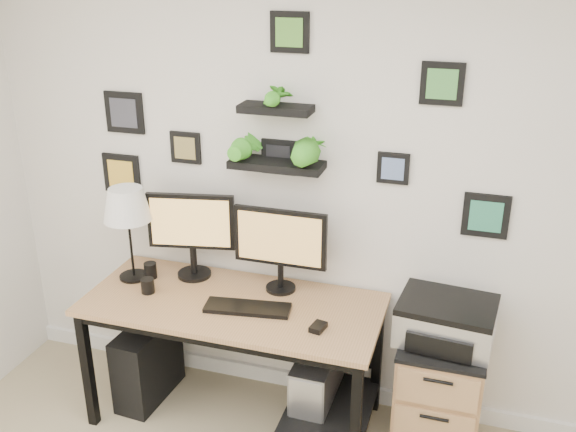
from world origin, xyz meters
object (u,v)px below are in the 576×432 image
at_px(mug, 148,286).
at_px(pc_tower_black, 148,362).
at_px(pc_tower_grey, 317,390).
at_px(monitor_left, 191,229).
at_px(file_cabinet, 438,394).
at_px(table_lamp, 127,207).
at_px(monitor_right, 280,243).
at_px(desk, 242,319).
at_px(printer, 446,321).

height_order(mug, pc_tower_black, mug).
bearing_deg(pc_tower_grey, monitor_left, 170.11).
distance_m(mug, file_cabinet, 1.66).
bearing_deg(mug, table_lamp, 140.77).
bearing_deg(monitor_left, table_lamp, -160.06).
relative_size(mug, pc_tower_black, 0.18).
relative_size(monitor_right, file_cabinet, 0.77).
bearing_deg(monitor_right, pc_tower_black, -166.54).
xyz_separation_m(desk, pc_tower_grey, (0.42, 0.04, -0.40)).
relative_size(monitor_left, pc_tower_black, 1.08).
height_order(desk, table_lamp, table_lamp).
relative_size(file_cabinet, printer, 1.34).
height_order(monitor_left, mug, monitor_left).
relative_size(monitor_left, table_lamp, 0.92).
distance_m(monitor_right, mug, 0.77).
relative_size(pc_tower_grey, file_cabinet, 0.69).
xyz_separation_m(monitor_left, table_lamp, (-0.32, -0.12, 0.14)).
distance_m(pc_tower_grey, file_cabinet, 0.66).
bearing_deg(monitor_right, monitor_left, 179.21).
distance_m(monitor_left, printer, 1.46).
height_order(desk, printer, printer).
bearing_deg(file_cabinet, pc_tower_black, -177.44).
distance_m(mug, printer, 1.60).
relative_size(desk, monitor_left, 3.17).
bearing_deg(mug, desk, 8.46).
height_order(desk, pc_tower_grey, desk).
bearing_deg(table_lamp, monitor_right, 7.39).
bearing_deg(pc_tower_black, pc_tower_grey, 7.26).
bearing_deg(monitor_left, mug, -122.44).
bearing_deg(monitor_right, mug, -160.40).
xyz_separation_m(desk, file_cabinet, (1.07, 0.06, -0.29)).
xyz_separation_m(table_lamp, pc_tower_grey, (1.10, -0.02, -0.96)).
distance_m(desk, monitor_left, 0.58).
bearing_deg(printer, mug, -175.04).
bearing_deg(desk, table_lamp, 175.21).
relative_size(desk, table_lamp, 2.93).
bearing_deg(monitor_left, monitor_right, -0.79).
bearing_deg(mug, monitor_right, 19.60).
height_order(mug, pc_tower_grey, mug).
bearing_deg(printer, table_lamp, -179.87).
bearing_deg(table_lamp, pc_tower_black, -42.36).
height_order(pc_tower_black, pc_tower_grey, pc_tower_black).
xyz_separation_m(monitor_right, pc_tower_grey, (0.25, -0.13, -0.81)).
bearing_deg(printer, pc_tower_grey, -178.06).
distance_m(mug, pc_tower_grey, 1.10).
height_order(table_lamp, pc_tower_grey, table_lamp).
relative_size(monitor_left, mug, 6.10).
bearing_deg(mug, monitor_left, 57.56).
bearing_deg(monitor_left, pc_tower_grey, -9.89).
bearing_deg(monitor_right, table_lamp, -172.61).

